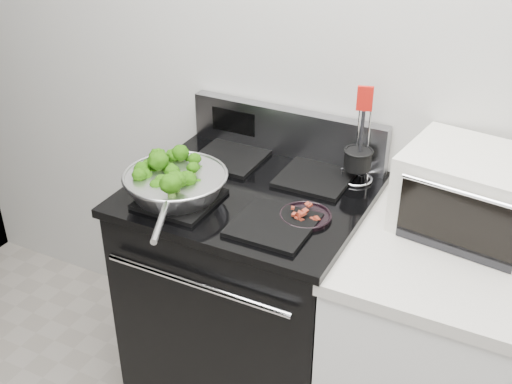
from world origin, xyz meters
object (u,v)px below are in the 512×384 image
Objects in this scene: bacon_plate at (306,213)px; utensil_holder at (357,164)px; gas_range at (251,296)px; skillet at (176,183)px; toaster_oven at (476,194)px.

utensil_holder is (0.06, 0.31, 0.05)m from bacon_plate.
gas_range is 2.16× the size of skillet.
utensil_holder reaches higher than skillet.
gas_range is at bearing -159.62° from utensil_holder.
gas_range is 6.79× the size of bacon_plate.
skillet is 1.49× the size of utensil_holder.
skillet is 0.44m from bacon_plate.
gas_range is 0.54m from bacon_plate.
utensil_holder reaches higher than gas_range.
bacon_plate is (0.43, 0.08, -0.04)m from skillet.
gas_range is 0.57m from skillet.
toaster_oven is at bearing -28.27° from utensil_holder.
skillet reaches higher than bacon_plate.
toaster_oven reaches higher than bacon_plate.
utensil_holder is 0.73× the size of toaster_oven.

